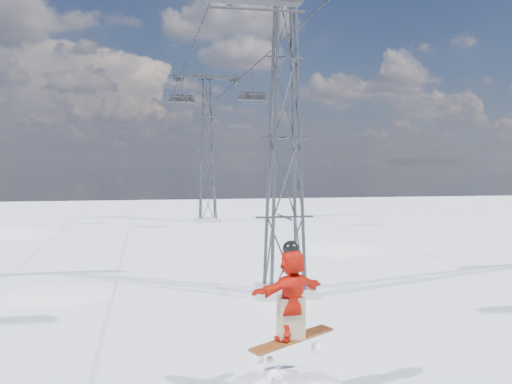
% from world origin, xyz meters
% --- Properties ---
extents(ground, '(120.00, 120.00, 0.00)m').
position_xyz_m(ground, '(0.00, 0.00, 0.00)').
color(ground, white).
rests_on(ground, ground).
extents(lift_tower_near, '(5.20, 1.80, 11.43)m').
position_xyz_m(lift_tower_near, '(0.80, 8.00, 5.47)').
color(lift_tower_near, '#999999').
rests_on(lift_tower_near, ground).
extents(lift_tower_far, '(5.20, 1.80, 11.43)m').
position_xyz_m(lift_tower_far, '(0.80, 33.00, 5.47)').
color(lift_tower_far, '#999999').
rests_on(lift_tower_far, ground).
extents(haul_cables, '(4.46, 51.00, 0.06)m').
position_xyz_m(haul_cables, '(0.80, 19.50, 10.85)').
color(haul_cables, black).
rests_on(haul_cables, ground).
extents(lift_chair_mid, '(1.90, 0.55, 2.36)m').
position_xyz_m(lift_chair_mid, '(3.00, 25.94, 8.96)').
color(lift_chair_mid, black).
rests_on(lift_chair_mid, ground).
extents(lift_chair_far, '(1.81, 0.52, 2.24)m').
position_xyz_m(lift_chair_far, '(-1.40, 29.04, 9.05)').
color(lift_chair_far, black).
rests_on(lift_chair_far, ground).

